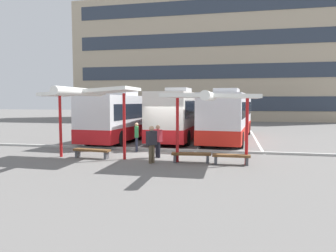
{
  "coord_description": "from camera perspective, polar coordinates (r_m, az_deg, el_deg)",
  "views": [
    {
      "loc": [
        3.87,
        -16.89,
        2.8
      ],
      "look_at": [
        -0.17,
        2.46,
        1.25
      ],
      "focal_mm": 33.7,
      "sensor_mm": 36.0,
      "label": 1
    }
  ],
  "objects": [
    {
      "name": "ground_plane",
      "position": [
        17.56,
        -1.11,
        -4.7
      ],
      "size": [
        160.0,
        160.0,
        0.0
      ],
      "primitive_type": "plane",
      "color": "slate"
    },
    {
      "name": "terminal_building",
      "position": [
        50.63,
        7.5,
        11.51
      ],
      "size": [
        41.03,
        10.2,
        20.77
      ],
      "color": "tan",
      "rests_on": "ground"
    },
    {
      "name": "coach_bus_0",
      "position": [
        24.2,
        -6.7,
        1.67
      ],
      "size": [
        3.42,
        12.33,
        3.54
      ],
      "color": "silver",
      "rests_on": "ground"
    },
    {
      "name": "coach_bus_1",
      "position": [
        24.33,
        2.69,
        1.98
      ],
      "size": [
        3.03,
        12.21,
        3.76
      ],
      "color": "silver",
      "rests_on": "ground"
    },
    {
      "name": "coach_bus_2",
      "position": [
        23.38,
        10.92,
        1.68
      ],
      "size": [
        3.7,
        11.56,
        3.67
      ],
      "color": "silver",
      "rests_on": "ground"
    },
    {
      "name": "lane_stripe_0",
      "position": [
        26.05,
        -9.37,
        -1.74
      ],
      "size": [
        0.16,
        14.0,
        0.01
      ],
      "primitive_type": "cube",
      "color": "white",
      "rests_on": "ground"
    },
    {
      "name": "lane_stripe_1",
      "position": [
        24.96,
        -1.5,
        -1.95
      ],
      "size": [
        0.16,
        14.0,
        0.01
      ],
      "primitive_type": "cube",
      "color": "white",
      "rests_on": "ground"
    },
    {
      "name": "lane_stripe_2",
      "position": [
        24.39,
        6.92,
        -2.13
      ],
      "size": [
        0.16,
        14.0,
        0.01
      ],
      "primitive_type": "cube",
      "color": "white",
      "rests_on": "ground"
    },
    {
      "name": "lane_stripe_3",
      "position": [
        24.36,
        15.54,
        -2.27
      ],
      "size": [
        0.16,
        14.0,
        0.01
      ],
      "primitive_type": "cube",
      "color": "white",
      "rests_on": "ground"
    },
    {
      "name": "waiting_shelter_0",
      "position": [
        15.65,
        -14.15,
        5.69
      ],
      "size": [
        4.37,
        4.46,
        3.48
      ],
      "color": "red",
      "rests_on": "ground"
    },
    {
      "name": "bench_0",
      "position": [
        16.04,
        -13.61,
        -4.46
      ],
      "size": [
        1.93,
        0.59,
        0.45
      ],
      "color": "brown",
      "rests_on": "ground"
    },
    {
      "name": "waiting_shelter_1",
      "position": [
        13.99,
        7.83,
        5.11
      ],
      "size": [
        4.11,
        5.04,
        3.19
      ],
      "color": "red",
      "rests_on": "ground"
    },
    {
      "name": "bench_1",
      "position": [
        14.52,
        4.22,
        -5.29
      ],
      "size": [
        1.83,
        0.62,
        0.45
      ],
      "color": "brown",
      "rests_on": "ground"
    },
    {
      "name": "bench_2",
      "position": [
        14.31,
        11.37,
        -5.53
      ],
      "size": [
        1.65,
        0.42,
        0.45
      ],
      "color": "brown",
      "rests_on": "ground"
    },
    {
      "name": "platform_kerb",
      "position": [
        17.99,
        -0.78,
        -4.28
      ],
      "size": [
        44.0,
        0.24,
        0.12
      ],
      "primitive_type": "cube",
      "color": "#ADADA8",
      "rests_on": "ground"
    },
    {
      "name": "waiting_passenger_0",
      "position": [
        14.24,
        -2.99,
        -2.85
      ],
      "size": [
        0.45,
        0.53,
        1.7
      ],
      "color": "brown",
      "rests_on": "ground"
    },
    {
      "name": "waiting_passenger_1",
      "position": [
        17.69,
        -5.71,
        -1.62
      ],
      "size": [
        0.35,
        0.51,
        1.62
      ],
      "color": "#33384C",
      "rests_on": "ground"
    },
    {
      "name": "waiting_passenger_2",
      "position": [
        15.66,
        -1.85,
        -2.36
      ],
      "size": [
        0.5,
        0.47,
        1.63
      ],
      "color": "black",
      "rests_on": "ground"
    }
  ]
}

